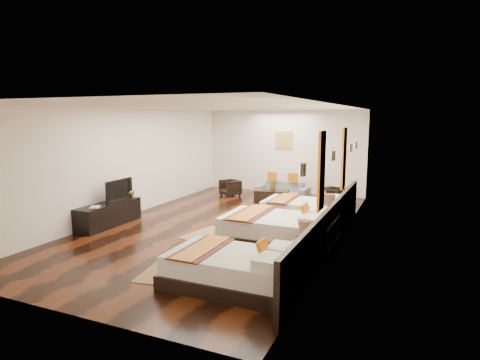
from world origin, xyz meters
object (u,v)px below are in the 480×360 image
at_px(sofa, 282,189).
at_px(coffee_table, 272,197).
at_px(tv, 116,190).
at_px(table_plant, 273,185).
at_px(bed_near, 235,269).
at_px(figurine, 127,191).
at_px(book, 90,207).
at_px(tv_console, 109,214).
at_px(armchair_right, 333,197).
at_px(armchair_left, 230,188).
at_px(bed_far, 305,210).
at_px(bed_mid, 280,230).
at_px(nightstand_a, 305,249).
at_px(nightstand_b, 329,220).

xyz_separation_m(sofa, coffee_table, (-0.00, -1.05, -0.05)).
relative_size(tv, table_plant, 3.11).
distance_m(bed_near, tv, 4.72).
distance_m(figurine, table_plant, 4.29).
relative_size(bed_near, tv, 2.20).
bearing_deg(book, table_plant, 58.55).
relative_size(tv_console, armchair_right, 2.98).
bearing_deg(coffee_table, bed_near, -76.10).
distance_m(sofa, armchair_left, 1.71).
bearing_deg(bed_far, tv_console, -151.24).
relative_size(bed_mid, tv_console, 1.30).
xyz_separation_m(nightstand_a, armchair_left, (-3.85, 5.16, -0.01)).
bearing_deg(nightstand_a, book, 179.05).
bearing_deg(bed_near, armchair_right, 87.22).
distance_m(bed_far, armchair_left, 3.79).
xyz_separation_m(nightstand_a, tv, (-4.89, 0.90, 0.54)).
xyz_separation_m(figurine, armchair_left, (1.10, 3.79, -0.47)).
bearing_deg(bed_mid, armchair_right, 85.74).
height_order(bed_mid, figurine, figurine).
bearing_deg(armchair_left, bed_far, -0.70).
height_order(coffee_table, table_plant, table_plant).
xyz_separation_m(bed_far, table_plant, (-1.41, 1.66, 0.28)).
distance_m(tv, coffee_table, 4.62).
height_order(bed_near, book, bed_near).
relative_size(bed_far, book, 7.29).
relative_size(bed_far, tv, 2.20).
height_order(tv, table_plant, tv).
xyz_separation_m(nightstand_b, sofa, (-2.21, 3.52, -0.06)).
bearing_deg(table_plant, nightstand_a, -64.96).
bearing_deg(nightstand_a, bed_mid, 128.88).
bearing_deg(bed_mid, bed_far, 90.10).
bearing_deg(tv_console, coffee_table, 55.20).
height_order(nightstand_a, figurine, figurine).
xyz_separation_m(bed_near, tv_console, (-4.20, 1.96, 0.01)).
xyz_separation_m(bed_mid, book, (-4.20, -0.84, 0.26)).
bearing_deg(book, armchair_left, 77.80).
xyz_separation_m(nightstand_b, tv, (-4.89, -1.23, 0.51)).
bearing_deg(armchair_left, table_plant, 17.16).
distance_m(nightstand_b, table_plant, 3.32).
relative_size(nightstand_a, sofa, 0.47).
distance_m(bed_near, nightstand_a, 1.49).
xyz_separation_m(armchair_left, armchair_right, (3.40, -0.20, 0.01)).
bearing_deg(armchair_right, book, 157.23).
height_order(bed_far, nightstand_a, nightstand_a).
xyz_separation_m(tv_console, book, (0.00, -0.58, 0.29)).
relative_size(armchair_left, armchair_right, 0.97).
xyz_separation_m(book, sofa, (2.74, 5.57, -0.31)).
bearing_deg(tv, bed_near, -119.72).
bearing_deg(tv_console, bed_far, 28.76).
bearing_deg(figurine, bed_mid, -5.98).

